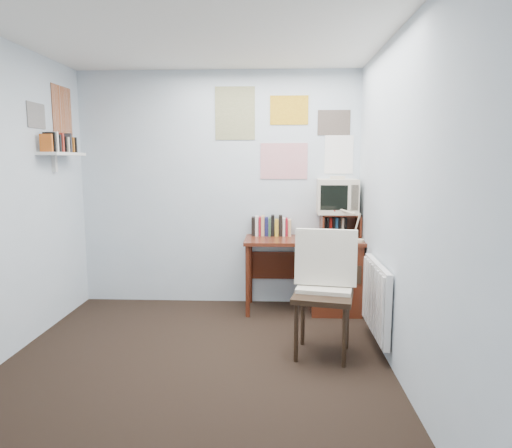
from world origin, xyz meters
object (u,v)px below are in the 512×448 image
(desk, at_px, (329,272))
(tv_riser, at_px, (340,225))
(desk_lamp, at_px, (359,224))
(crt_tv, at_px, (337,195))
(desk_chair, at_px, (323,296))
(radiator, at_px, (377,298))
(wall_shelf, at_px, (62,154))

(desk, xyz_separation_m, tv_riser, (0.12, 0.11, 0.48))
(desk_lamp, relative_size, crt_tv, 0.88)
(desk_chair, bearing_deg, radiator, 33.78)
(desk_lamp, distance_m, wall_shelf, 2.93)
(radiator, bearing_deg, desk_lamp, 91.49)
(desk_lamp, bearing_deg, desk, 152.07)
(desk_chair, bearing_deg, desk, 92.90)
(desk_lamp, xyz_separation_m, tv_riser, (-0.15, 0.27, -0.06))
(crt_tv, distance_m, radiator, 1.34)
(crt_tv, bearing_deg, desk, -120.25)
(desk_lamp, bearing_deg, crt_tv, 125.82)
(desk, bearing_deg, desk_chair, -98.99)
(tv_riser, xyz_separation_m, wall_shelf, (-2.69, -0.49, 0.74))
(desk_lamp, relative_size, tv_riser, 0.91)
(desk_chair, relative_size, radiator, 1.22)
(desk_chair, xyz_separation_m, crt_tv, (0.26, 1.25, 0.72))
(desk_chair, xyz_separation_m, desk_lamp, (0.45, 0.95, 0.45))
(desk, distance_m, tv_riser, 0.51)
(desk_chair, xyz_separation_m, wall_shelf, (-2.39, 0.74, 1.13))
(desk, xyz_separation_m, desk_lamp, (0.27, -0.16, 0.54))
(desk_lamp, relative_size, radiator, 0.45)
(desk_lamp, distance_m, radiator, 0.93)
(tv_riser, xyz_separation_m, radiator, (0.17, -1.04, -0.47))
(desk, bearing_deg, wall_shelf, -171.60)
(radiator, bearing_deg, crt_tv, 101.07)
(desk_lamp, height_order, tv_riser, desk_lamp)
(tv_riser, height_order, crt_tv, crt_tv)
(wall_shelf, bearing_deg, tv_riser, 10.32)
(radiator, bearing_deg, tv_riser, 99.28)
(desk_lamp, xyz_separation_m, crt_tv, (-0.19, 0.29, 0.26))
(desk_chair, height_order, wall_shelf, wall_shelf)
(desk_lamp, relative_size, wall_shelf, 0.58)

